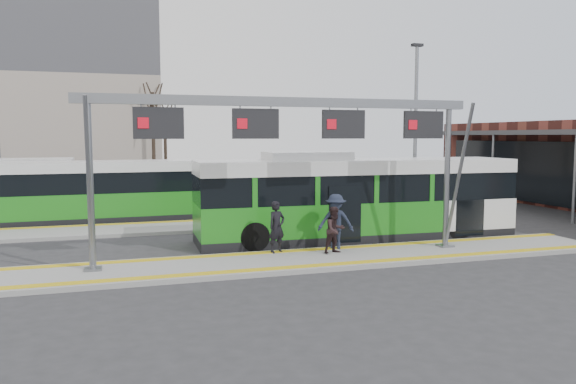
{
  "coord_description": "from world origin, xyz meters",
  "views": [
    {
      "loc": [
        -5.81,
        -17.03,
        4.12
      ],
      "look_at": [
        0.41,
        3.0,
        2.02
      ],
      "focal_mm": 35.0,
      "sensor_mm": 36.0,
      "label": 1
    }
  ],
  "objects_px": {
    "passenger_a": "(277,227)",
    "passenger_b": "(335,230)",
    "hero_bus": "(356,199)",
    "gantry": "(291,130)",
    "passenger_c": "(336,222)"
  },
  "relations": [
    {
      "from": "hero_bus",
      "to": "passenger_a",
      "type": "distance_m",
      "value": 4.56
    },
    {
      "from": "passenger_a",
      "to": "passenger_b",
      "type": "relative_size",
      "value": 1.11
    },
    {
      "from": "hero_bus",
      "to": "passenger_a",
      "type": "bearing_deg",
      "value": -149.25
    },
    {
      "from": "passenger_b",
      "to": "gantry",
      "type": "bearing_deg",
      "value": 170.2
    },
    {
      "from": "gantry",
      "to": "hero_bus",
      "type": "xyz_separation_m",
      "value": [
        3.71,
        3.07,
        -2.69
      ]
    },
    {
      "from": "passenger_a",
      "to": "passenger_b",
      "type": "bearing_deg",
      "value": -41.48
    },
    {
      "from": "gantry",
      "to": "passenger_a",
      "type": "xyz_separation_m",
      "value": [
        -0.23,
        0.85,
        -3.27
      ]
    },
    {
      "from": "passenger_a",
      "to": "passenger_c",
      "type": "xyz_separation_m",
      "value": [
        2.16,
        0.0,
        0.09
      ]
    },
    {
      "from": "passenger_a",
      "to": "passenger_b",
      "type": "xyz_separation_m",
      "value": [
        1.85,
        -0.68,
        -0.09
      ]
    },
    {
      "from": "passenger_a",
      "to": "passenger_c",
      "type": "relative_size",
      "value": 0.91
    },
    {
      "from": "hero_bus",
      "to": "gantry",
      "type": "bearing_deg",
      "value": -139.06
    },
    {
      "from": "gantry",
      "to": "passenger_b",
      "type": "distance_m",
      "value": 3.73
    },
    {
      "from": "passenger_a",
      "to": "passenger_b",
      "type": "distance_m",
      "value": 1.98
    },
    {
      "from": "passenger_c",
      "to": "gantry",
      "type": "bearing_deg",
      "value": -129.68
    },
    {
      "from": "hero_bus",
      "to": "passenger_a",
      "type": "height_order",
      "value": "hero_bus"
    }
  ]
}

